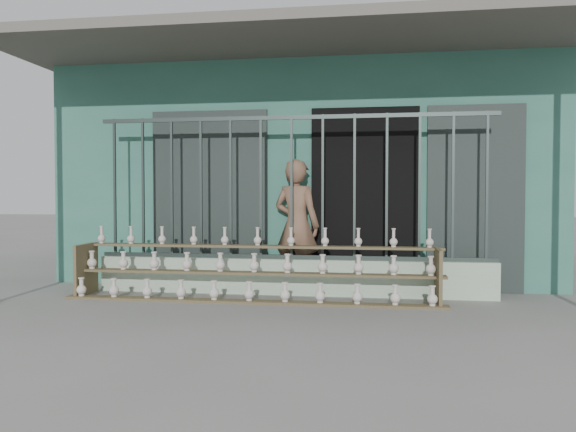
# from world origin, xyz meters

# --- Properties ---
(ground) EXTENTS (60.00, 60.00, 0.00)m
(ground) POSITION_xyz_m (0.00, 0.00, 0.00)
(ground) COLOR slate
(workshop_building) EXTENTS (7.40, 6.60, 3.21)m
(workshop_building) POSITION_xyz_m (0.00, 4.23, 1.62)
(workshop_building) COLOR #306656
(workshop_building) RESTS_ON ground
(parapet_wall) EXTENTS (5.00, 0.20, 0.45)m
(parapet_wall) POSITION_xyz_m (0.00, 1.30, 0.23)
(parapet_wall) COLOR #AAC5A9
(parapet_wall) RESTS_ON ground
(security_fence) EXTENTS (5.00, 0.04, 1.80)m
(security_fence) POSITION_xyz_m (-0.00, 1.30, 1.35)
(security_fence) COLOR #283330
(security_fence) RESTS_ON parapet_wall
(shelf_rack) EXTENTS (4.50, 0.68, 0.85)m
(shelf_rack) POSITION_xyz_m (-0.40, 0.89, 0.36)
(shelf_rack) COLOR brown
(shelf_rack) RESTS_ON ground
(elderly_woman) EXTENTS (0.73, 0.60, 1.71)m
(elderly_woman) POSITION_xyz_m (0.03, 1.56, 0.86)
(elderly_woman) COLOR brown
(elderly_woman) RESTS_ON ground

